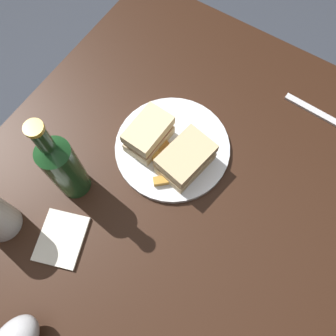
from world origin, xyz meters
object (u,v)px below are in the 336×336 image
Objects in this scene: sandwich_half_left at (149,134)px; sandwich_half_right at (186,159)px; napkin at (61,239)px; plate at (172,148)px; cider_bottle at (62,166)px; fork at (320,114)px.

sandwich_half_left is 0.10m from sandwich_half_right.
sandwich_half_right is 0.31m from napkin.
plate is 2.04× the size of sandwich_half_right.
napkin is at bearing -25.38° from sandwich_half_right.
sandwich_half_left reaches higher than sandwich_half_right.
cider_bottle is (0.17, -0.08, 0.06)m from sandwich_half_left.
cider_bottle is at bearing -47.74° from sandwich_half_right.
plate is at bearing 164.70° from napkin.
sandwich_half_right reaches higher than fork.
sandwich_half_left is 0.42× the size of cider_bottle.
sandwich_half_left is at bearing 154.42° from cider_bottle.
napkin is at bearing 24.83° from cider_bottle.
sandwich_half_right is at bearing 65.39° from plate.
sandwich_half_left is at bearing -92.84° from sandwich_half_right.
napkin is at bearing -117.98° from fork.
cider_bottle is 0.16m from napkin.
cider_bottle reaches higher than sandwich_half_left.
fork is at bearing 149.80° from napkin.
sandwich_half_left is (0.02, -0.05, 0.04)m from plate.
cider_bottle is 1.44× the size of fork.
sandwich_half_right is 0.35m from fork.
fork is (-0.56, 0.33, -0.00)m from napkin.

